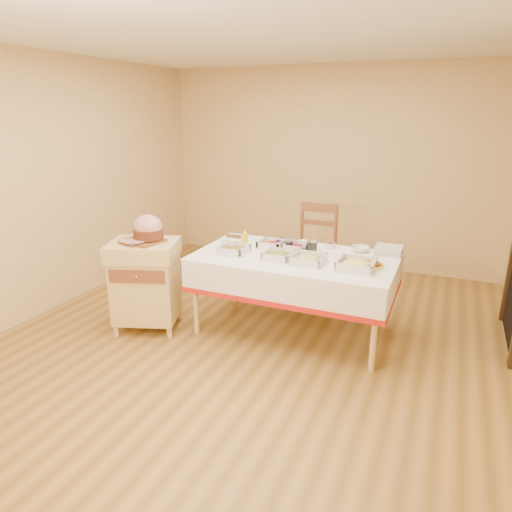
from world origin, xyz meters
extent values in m
plane|color=olive|center=(0.00, 0.00, 0.00)|extent=(5.00, 5.00, 0.00)
plane|color=white|center=(0.00, 0.00, 2.60)|extent=(5.00, 5.00, 0.00)
plane|color=#DEB977|center=(0.00, 2.50, 1.30)|extent=(4.50, 0.00, 4.50)
plane|color=#DEB977|center=(-2.25, 0.00, 1.30)|extent=(0.00, 5.00, 5.00)
cube|color=#DFC17A|center=(0.30, 0.30, 0.73)|extent=(1.80, 1.00, 0.04)
cylinder|color=#DFC17A|center=(-0.52, -0.12, 0.35)|extent=(0.05, 0.05, 0.71)
cylinder|color=#DFC17A|center=(-0.52, 0.72, 0.35)|extent=(0.05, 0.05, 0.71)
cylinder|color=#DFC17A|center=(1.12, -0.12, 0.35)|extent=(0.05, 0.05, 0.71)
cylinder|color=#DFC17A|center=(1.12, 0.72, 0.35)|extent=(0.05, 0.05, 0.71)
cube|color=white|center=(0.30, 0.30, 0.76)|extent=(1.82, 1.02, 0.01)
cube|color=#DFC17A|center=(-1.02, -0.19, 0.41)|extent=(0.70, 0.64, 0.61)
cube|color=#DFC17A|center=(-1.02, -0.19, 0.79)|extent=(0.75, 0.69, 0.15)
cube|color=brown|center=(-1.02, -0.43, 0.61)|extent=(0.48, 0.18, 0.12)
sphere|color=gold|center=(-1.02, -0.44, 0.61)|extent=(0.03, 0.03, 0.03)
cylinder|color=#DFC17A|center=(-1.28, -0.39, 0.05)|extent=(0.05, 0.05, 0.10)
cylinder|color=#DFC17A|center=(-1.28, 0.02, 0.05)|extent=(0.05, 0.05, 0.10)
cylinder|color=#DFC17A|center=(-0.77, -0.39, 0.05)|extent=(0.05, 0.05, 0.10)
cylinder|color=#DFC17A|center=(-0.77, 0.02, 0.05)|extent=(0.05, 0.05, 0.10)
cube|color=brown|center=(0.20, 1.25, 0.51)|extent=(0.47, 0.45, 0.03)
cylinder|color=brown|center=(0.00, 1.05, 0.25)|extent=(0.04, 0.04, 0.50)
cylinder|color=brown|center=(0.00, 1.45, 0.25)|extent=(0.04, 0.04, 0.50)
cylinder|color=brown|center=(0.40, 1.05, 0.25)|extent=(0.04, 0.04, 0.50)
cylinder|color=brown|center=(0.39, 1.45, 0.25)|extent=(0.04, 0.04, 0.50)
cylinder|color=brown|center=(0.00, 1.45, 0.76)|extent=(0.04, 0.04, 0.53)
cylinder|color=brown|center=(0.39, 1.45, 0.76)|extent=(0.04, 0.04, 0.53)
cube|color=brown|center=(0.20, 1.45, 0.99)|extent=(0.42, 0.04, 0.10)
cube|color=brown|center=(-1.02, -0.19, 0.88)|extent=(0.36, 0.29, 0.02)
ellipsoid|color=#D3888D|center=(-0.98, -0.15, 1.01)|extent=(0.27, 0.24, 0.23)
cylinder|color=#5A2814|center=(-0.98, -0.15, 0.94)|extent=(0.27, 0.27, 0.09)
cube|color=silver|center=(-1.07, -0.33, 0.90)|extent=(0.23, 0.10, 0.00)
cylinder|color=silver|center=(-1.10, -0.23, 0.90)|extent=(0.26, 0.08, 0.01)
cube|color=silver|center=(-0.25, 0.15, 0.77)|extent=(0.24, 0.24, 0.02)
ellipsoid|color=red|center=(-0.25, 0.15, 0.79)|extent=(0.18, 0.18, 0.06)
cylinder|color=silver|center=(-0.20, 0.12, 0.80)|extent=(0.15, 0.01, 0.11)
cube|color=silver|center=(0.19, 0.16, 0.77)|extent=(0.25, 0.25, 0.01)
ellipsoid|color=#B2A316|center=(0.19, 0.16, 0.79)|extent=(0.19, 0.19, 0.07)
cylinder|color=silver|center=(0.25, 0.14, 0.79)|extent=(0.14, 0.01, 0.10)
cube|color=silver|center=(0.47, 0.14, 0.77)|extent=(0.27, 0.27, 0.02)
ellipsoid|color=#C8C16A|center=(0.47, 0.14, 0.79)|extent=(0.21, 0.21, 0.07)
cylinder|color=silver|center=(0.53, 0.11, 0.80)|extent=(0.15, 0.01, 0.11)
cube|color=silver|center=(0.89, 0.17, 0.77)|extent=(0.31, 0.31, 0.02)
ellipsoid|color=#E3D46B|center=(0.89, 0.17, 0.80)|extent=(0.23, 0.23, 0.08)
cylinder|color=silver|center=(0.96, 0.14, 0.80)|extent=(0.16, 0.01, 0.12)
cube|color=silver|center=(0.00, 0.46, 0.77)|extent=(0.23, 0.23, 0.02)
ellipsoid|color=red|center=(0.00, 0.46, 0.79)|extent=(0.17, 0.17, 0.06)
cylinder|color=silver|center=(0.05, 0.44, 0.80)|extent=(0.15, 0.01, 0.11)
cube|color=silver|center=(0.25, 0.46, 0.77)|extent=(0.22, 0.22, 0.01)
ellipsoid|color=maroon|center=(0.25, 0.46, 0.79)|extent=(0.16, 0.16, 0.06)
cylinder|color=silver|center=(0.30, 0.44, 0.79)|extent=(0.14, 0.01, 0.10)
cylinder|color=silver|center=(-0.47, 0.55, 0.79)|extent=(0.11, 0.11, 0.05)
cylinder|color=black|center=(-0.47, 0.55, 0.80)|extent=(0.09, 0.09, 0.02)
cylinder|color=navy|center=(0.07, 0.60, 0.79)|extent=(0.14, 0.14, 0.06)
cylinder|color=maroon|center=(0.07, 0.60, 0.81)|extent=(0.11, 0.11, 0.02)
cylinder|color=silver|center=(0.53, 0.67, 0.79)|extent=(0.10, 0.10, 0.05)
cylinder|color=red|center=(0.53, 0.67, 0.80)|extent=(0.08, 0.08, 0.02)
imported|color=silver|center=(0.26, 0.70, 0.78)|extent=(0.17, 0.17, 0.03)
imported|color=silver|center=(0.83, 0.67, 0.79)|extent=(0.20, 0.20, 0.05)
cylinder|color=silver|center=(0.18, 0.47, 0.81)|extent=(0.08, 0.08, 0.10)
cylinder|color=silver|center=(0.18, 0.47, 0.87)|extent=(0.09, 0.09, 0.01)
cylinder|color=black|center=(0.18, 0.47, 0.80)|extent=(0.07, 0.07, 0.07)
cylinder|color=silver|center=(0.41, 0.47, 0.82)|extent=(0.10, 0.10, 0.12)
cylinder|color=silver|center=(0.41, 0.47, 0.89)|extent=(0.11, 0.11, 0.01)
cylinder|color=black|center=(0.41, 0.47, 0.80)|extent=(0.08, 0.08, 0.09)
cylinder|color=yellow|center=(-0.22, 0.34, 0.83)|extent=(0.06, 0.06, 0.15)
cone|color=yellow|center=(-0.22, 0.34, 0.93)|extent=(0.04, 0.04, 0.04)
cylinder|color=silver|center=(-0.35, 0.35, 0.80)|extent=(0.24, 0.24, 0.09)
cube|color=silver|center=(1.08, 0.70, 0.77)|extent=(0.24, 0.24, 0.01)
cube|color=silver|center=(1.08, 0.70, 0.78)|extent=(0.24, 0.24, 0.01)
cube|color=silver|center=(1.08, 0.70, 0.80)|extent=(0.24, 0.24, 0.01)
cube|color=silver|center=(1.08, 0.70, 0.81)|extent=(0.24, 0.24, 0.01)
cube|color=silver|center=(1.08, 0.70, 0.83)|extent=(0.24, 0.24, 0.01)
ellipsoid|color=gold|center=(0.94, 0.26, 0.77)|extent=(0.32, 0.23, 0.03)
ellipsoid|color=#A84812|center=(0.94, 0.26, 0.79)|extent=(0.27, 0.19, 0.03)
camera|label=1|loc=(1.56, -3.50, 2.02)|focal=32.00mm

